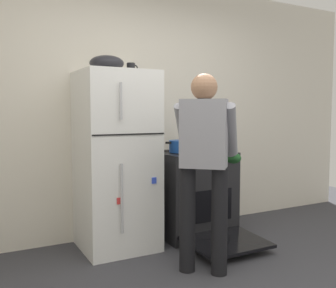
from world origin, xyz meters
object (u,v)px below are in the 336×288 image
coffee_mug (131,68)px  red_pot (182,146)px  mixing_bowl (107,63)px  pepper_mill (206,142)px  stove_range (193,194)px  person_cook (204,156)px  refrigerator (116,161)px

coffee_mug → red_pot: bearing=-11.1°
red_pot → mixing_bowl: bearing=176.3°
coffee_mug → pepper_mill: coffee_mug is taller
stove_range → coffee_mug: coffee_mug is taller
coffee_mug → mixing_bowl: size_ratio=0.35×
stove_range → red_pot: red_pot is taller
person_cook → red_pot: (0.26, 0.81, 0.00)m
person_cook → pepper_mill: person_cook is taller
stove_range → pepper_mill: size_ratio=8.45×
refrigerator → coffee_mug: size_ratio=14.98×
person_cook → red_pot: person_cook is taller
stove_range → mixing_bowl: size_ratio=3.82×
refrigerator → coffee_mug: bearing=15.4°
person_cook → mixing_bowl: bearing=120.6°
refrigerator → stove_range: refrigerator is taller
refrigerator → mixing_bowl: 0.91m
refrigerator → coffee_mug: (0.18, 0.05, 0.89)m
red_pot → pepper_mill: bearing=28.5°
person_cook → pepper_mill: bearing=55.8°
person_cook → pepper_mill: (0.72, 1.06, 0.01)m
red_pot → mixing_bowl: mixing_bowl is taller
person_cook → mixing_bowl: (-0.51, 0.86, 0.80)m
mixing_bowl → coffee_mug: bearing=10.8°
refrigerator → pepper_mill: 1.18m
pepper_mill → refrigerator: bearing=-170.2°
red_pot → coffee_mug: bearing=168.9°
stove_range → red_pot: (-0.16, -0.03, 0.52)m
refrigerator → coffee_mug: coffee_mug is taller
refrigerator → pepper_mill: size_ratio=11.75×
stove_range → pepper_mill: (0.30, 0.22, 0.53)m
refrigerator → person_cook: refrigerator is taller
pepper_mill → coffee_mug: bearing=-171.2°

